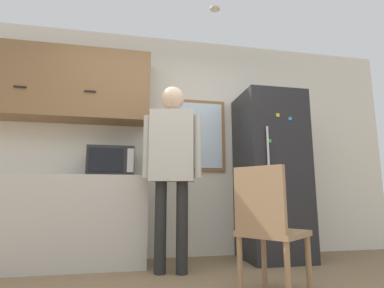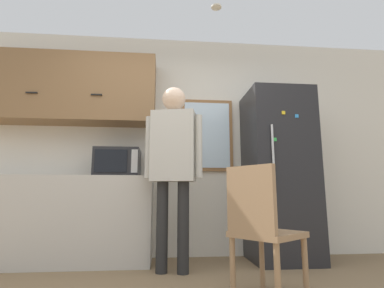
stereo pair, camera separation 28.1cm
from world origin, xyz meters
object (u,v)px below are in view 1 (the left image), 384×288
(microwave, at_px, (112,162))
(chair, at_px, (268,224))
(person, at_px, (172,155))
(refrigerator, at_px, (271,174))

(microwave, distance_m, chair, 1.80)
(microwave, relative_size, person, 0.27)
(microwave, xyz_separation_m, chair, (1.18, -1.24, -0.56))
(refrigerator, distance_m, chair, 1.41)
(microwave, height_order, refrigerator, refrigerator)
(microwave, distance_m, person, 0.74)
(refrigerator, bearing_deg, person, -162.77)
(person, distance_m, chair, 1.16)
(microwave, distance_m, refrigerator, 1.80)
(microwave, xyz_separation_m, person, (0.59, -0.43, 0.04))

